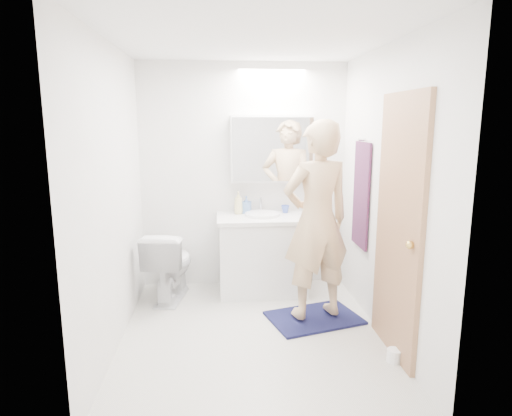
{
  "coord_description": "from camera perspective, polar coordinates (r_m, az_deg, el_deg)",
  "views": [
    {
      "loc": [
        -0.26,
        -3.49,
        1.79
      ],
      "look_at": [
        0.05,
        0.25,
        1.05
      ],
      "focal_mm": 30.98,
      "sensor_mm": 36.0,
      "label": 1
    }
  ],
  "objects": [
    {
      "name": "floor",
      "position": [
        3.92,
        -0.44,
        -15.96
      ],
      "size": [
        2.5,
        2.5,
        0.0
      ],
      "primitive_type": "plane",
      "color": "silver",
      "rests_on": "ground"
    },
    {
      "name": "ceiling",
      "position": [
        3.55,
        -0.5,
        21.07
      ],
      "size": [
        2.5,
        2.5,
        0.0
      ],
      "primitive_type": "plane",
      "rotation": [
        3.14,
        0.0,
        0.0
      ],
      "color": "white",
      "rests_on": "floor"
    },
    {
      "name": "wall_back",
      "position": [
        4.78,
        -1.61,
        4.06
      ],
      "size": [
        2.5,
        0.0,
        2.5
      ],
      "primitive_type": "plane",
      "rotation": [
        1.57,
        0.0,
        0.0
      ],
      "color": "white",
      "rests_on": "floor"
    },
    {
      "name": "wall_front",
      "position": [
        2.33,
        1.88,
        -3.48
      ],
      "size": [
        2.5,
        0.0,
        2.5
      ],
      "primitive_type": "plane",
      "rotation": [
        -1.57,
        0.0,
        0.0
      ],
      "color": "white",
      "rests_on": "floor"
    },
    {
      "name": "wall_left",
      "position": [
        3.63,
        -18.05,
        1.27
      ],
      "size": [
        0.0,
        2.5,
        2.5
      ],
      "primitive_type": "plane",
      "rotation": [
        1.57,
        0.0,
        1.57
      ],
      "color": "white",
      "rests_on": "floor"
    },
    {
      "name": "wall_right",
      "position": [
        3.79,
        16.37,
        1.76
      ],
      "size": [
        0.0,
        2.5,
        2.5
      ],
      "primitive_type": "plane",
      "rotation": [
        1.57,
        0.0,
        -1.57
      ],
      "color": "white",
      "rests_on": "floor"
    },
    {
      "name": "vanity_cabinet",
      "position": [
        4.68,
        0.86,
        -6.23
      ],
      "size": [
        0.9,
        0.55,
        0.78
      ],
      "primitive_type": "cube",
      "color": "white",
      "rests_on": "floor"
    },
    {
      "name": "countertop",
      "position": [
        4.58,
        0.87,
        -1.33
      ],
      "size": [
        0.95,
        0.58,
        0.04
      ],
      "primitive_type": "cube",
      "color": "silver",
      "rests_on": "vanity_cabinet"
    },
    {
      "name": "sink_basin",
      "position": [
        4.6,
        0.84,
        -0.82
      ],
      "size": [
        0.36,
        0.36,
        0.03
      ],
      "primitive_type": "cylinder",
      "color": "white",
      "rests_on": "countertop"
    },
    {
      "name": "faucet",
      "position": [
        4.77,
        0.61,
        0.41
      ],
      "size": [
        0.02,
        0.02,
        0.16
      ],
      "primitive_type": "cylinder",
      "color": "silver",
      "rests_on": "countertop"
    },
    {
      "name": "medicine_cabinet",
      "position": [
        4.7,
        2.11,
        7.61
      ],
      "size": [
        0.88,
        0.14,
        0.7
      ],
      "primitive_type": "cube",
      "color": "white",
      "rests_on": "wall_back"
    },
    {
      "name": "mirror_panel",
      "position": [
        4.63,
        2.22,
        7.56
      ],
      "size": [
        0.84,
        0.01,
        0.66
      ],
      "primitive_type": "cube",
      "color": "silver",
      "rests_on": "medicine_cabinet"
    },
    {
      "name": "toilet",
      "position": [
        4.59,
        -11.07,
        -7.18
      ],
      "size": [
        0.53,
        0.77,
        0.72
      ],
      "primitive_type": "imported",
      "rotation": [
        0.0,
        0.0,
        2.96
      ],
      "color": "white",
      "rests_on": "floor"
    },
    {
      "name": "bath_rug",
      "position": [
        4.21,
        7.51,
        -13.88
      ],
      "size": [
        0.92,
        0.75,
        0.02
      ],
      "primitive_type": "cube",
      "rotation": [
        0.0,
        0.0,
        0.28
      ],
      "color": "#131238",
      "rests_on": "floor"
    },
    {
      "name": "person",
      "position": [
        3.92,
        7.84,
        -1.65
      ],
      "size": [
        0.73,
        0.58,
        1.76
      ],
      "primitive_type": "imported",
      "rotation": [
        0.0,
        0.0,
        3.42
      ],
      "color": "#D5AE80",
      "rests_on": "bath_rug"
    },
    {
      "name": "door",
      "position": [
        3.5,
        17.93,
        -2.42
      ],
      "size": [
        0.04,
        0.8,
        2.0
      ],
      "primitive_type": "cube",
      "color": "tan",
      "rests_on": "wall_right"
    },
    {
      "name": "door_knob",
      "position": [
        3.23,
        19.25,
        -4.52
      ],
      "size": [
        0.06,
        0.06,
        0.06
      ],
      "primitive_type": "sphere",
      "color": "gold",
      "rests_on": "door"
    },
    {
      "name": "towel",
      "position": [
        4.31,
        13.42,
        1.64
      ],
      "size": [
        0.02,
        0.42,
        1.0
      ],
      "primitive_type": "cube",
      "color": "#14263F",
      "rests_on": "wall_right"
    },
    {
      "name": "towel_hook",
      "position": [
        4.25,
        13.57,
        8.57
      ],
      "size": [
        0.07,
        0.02,
        0.02
      ],
      "primitive_type": "cylinder",
      "rotation": [
        0.0,
        1.57,
        0.0
      ],
      "color": "silver",
      "rests_on": "wall_right"
    },
    {
      "name": "soap_bottle_a",
      "position": [
        4.68,
        -2.29,
        0.69
      ],
      "size": [
        0.09,
        0.09,
        0.24
      ],
      "primitive_type": "imported",
      "rotation": [
        0.0,
        0.0,
        -0.01
      ],
      "color": "beige",
      "rests_on": "countertop"
    },
    {
      "name": "soap_bottle_b",
      "position": [
        4.72,
        -1.25,
        0.44
      ],
      "size": [
        0.11,
        0.11,
        0.19
      ],
      "primitive_type": "imported",
      "rotation": [
        0.0,
        0.0,
        -0.45
      ],
      "color": "#5E87C9",
      "rests_on": "countertop"
    },
    {
      "name": "toothbrush_cup",
      "position": [
        4.75,
        3.8,
        -0.14
      ],
      "size": [
        0.1,
        0.1,
        0.08
      ],
      "primitive_type": "imported",
      "rotation": [
        0.0,
        0.0,
        0.16
      ],
      "color": "#3E57BA",
      "rests_on": "countertop"
    },
    {
      "name": "toilet_paper_roll",
      "position": [
        3.66,
        17.41,
        -17.75
      ],
      "size": [
        0.11,
        0.11,
        0.1
      ],
      "primitive_type": "cylinder",
      "color": "white",
      "rests_on": "floor"
    }
  ]
}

